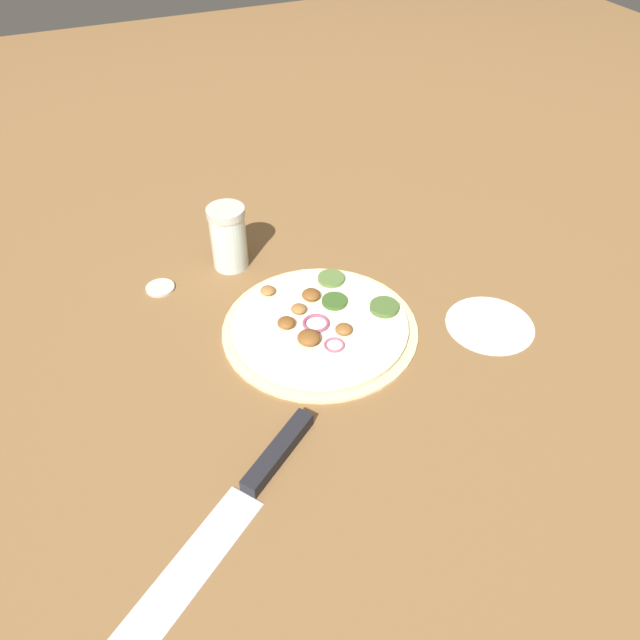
{
  "coord_description": "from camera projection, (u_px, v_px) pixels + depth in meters",
  "views": [
    {
      "loc": [
        -0.25,
        -0.58,
        0.58
      ],
      "look_at": [
        0.0,
        0.0,
        0.02
      ],
      "focal_mm": 35.0,
      "sensor_mm": 36.0,
      "label": 1
    }
  ],
  "objects": [
    {
      "name": "ground_plane",
      "position": [
        320.0,
        330.0,
        0.86
      ],
      "size": [
        3.0,
        3.0,
        0.0
      ],
      "primitive_type": "plane",
      "color": "brown"
    },
    {
      "name": "spice_jar",
      "position": [
        228.0,
        237.0,
        0.94
      ],
      "size": [
        0.06,
        0.06,
        0.1
      ],
      "color": "silver",
      "rests_on": "ground_plane"
    },
    {
      "name": "flour_patch",
      "position": [
        490.0,
        325.0,
        0.87
      ],
      "size": [
        0.12,
        0.12,
        0.0
      ],
      "color": "white",
      "rests_on": "ground_plane"
    },
    {
      "name": "pizza",
      "position": [
        320.0,
        325.0,
        0.86
      ],
      "size": [
        0.27,
        0.27,
        0.03
      ],
      "color": "beige",
      "rests_on": "ground_plane"
    },
    {
      "name": "loose_cap",
      "position": [
        160.0,
        287.0,
        0.93
      ],
      "size": [
        0.04,
        0.04,
        0.01
      ],
      "color": "beige",
      "rests_on": "ground_plane"
    },
    {
      "name": "knife",
      "position": [
        246.0,
        495.0,
        0.66
      ],
      "size": [
        0.3,
        0.23,
        0.02
      ],
      "rotation": [
        0.0,
        0.0,
        3.77
      ],
      "color": "silver",
      "rests_on": "ground_plane"
    }
  ]
}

